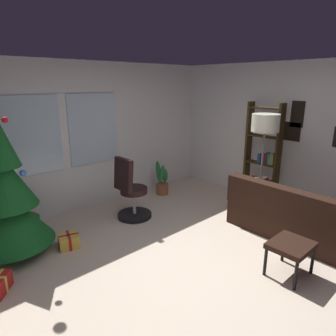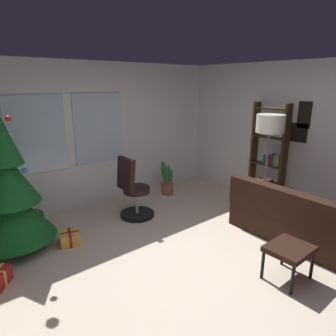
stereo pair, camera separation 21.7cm
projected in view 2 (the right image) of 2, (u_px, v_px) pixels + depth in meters
ground_plane at (199, 273)px, 3.60m from camera, size 5.19×5.33×0.10m
wall_back_with_windows at (90, 136)px, 5.24m from camera, size 5.19×0.12×2.51m
wall_right_with_frames at (317, 140)px, 4.86m from camera, size 0.12×5.33×2.51m
couch at (321, 223)px, 4.16m from camera, size 1.71×2.08×0.79m
footstool at (289, 251)px, 3.33m from camera, size 0.49×0.42×0.41m
holiday_tree at (9, 195)px, 3.83m from camera, size 1.04×1.04×2.29m
gift_box_green at (32, 221)px, 4.56m from camera, size 0.33×0.27×0.27m
gift_box_gold at (70, 238)px, 4.15m from camera, size 0.33×0.34×0.18m
office_chair at (134, 194)px, 4.88m from camera, size 0.56×0.56×1.03m
bookshelf at (268, 161)px, 5.32m from camera, size 0.18×0.64×1.83m
floor_lamp at (270, 129)px, 4.69m from camera, size 0.43×0.43×1.68m
potted_plant at (167, 181)px, 6.01m from camera, size 0.29×0.39×0.64m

